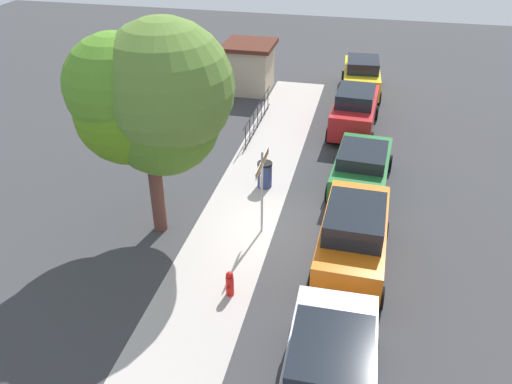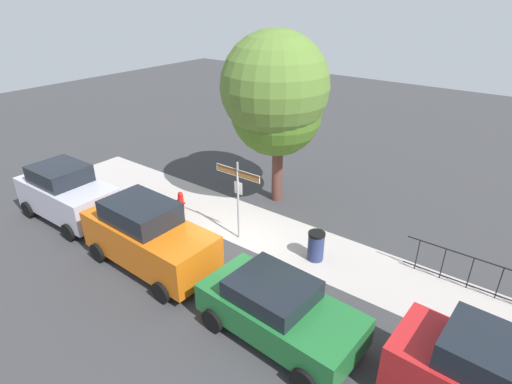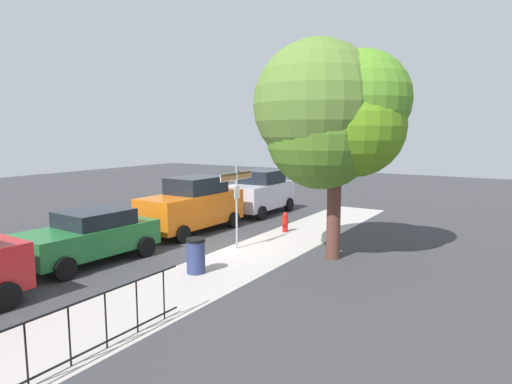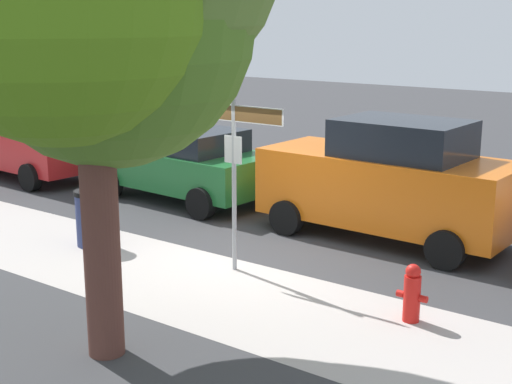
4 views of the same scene
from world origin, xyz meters
name	(u,v)px [view 1 (image 1 of 4)]	position (x,y,z in m)	size (l,w,h in m)	color
ground_plane	(274,231)	(0.00, 0.00, 0.00)	(60.00, 60.00, 0.00)	#38383A
sidewalk_strip	(250,195)	(2.00, 1.30, 0.00)	(24.00, 2.60, 0.00)	#AFA6A1
street_sign	(262,177)	(-0.07, 0.40, 2.01)	(1.80, 0.07, 2.84)	#9EA0A5
shade_tree	(150,100)	(-0.65, 3.51, 4.40)	(3.89, 4.61, 6.69)	brown
car_silver	(329,373)	(-6.04, -2.35, 1.03)	(4.04, 2.12, 2.07)	silver
car_orange	(353,237)	(-1.25, -2.50, 1.07)	(4.54, 2.07, 2.16)	orange
car_green	(362,166)	(3.55, -2.50, 0.81)	(4.15, 2.26, 1.56)	#1F682F
car_red	(355,110)	(8.35, -1.91, 1.00)	(4.45, 2.11, 2.00)	red
car_yellow	(361,76)	(13.15, -1.94, 0.94)	(4.36, 2.22, 1.88)	yellow
iron_fence	(258,116)	(7.67, 2.30, 0.57)	(5.24, 0.04, 1.07)	black
utility_shed	(249,66)	(12.29, 3.80, 1.28)	(2.68, 2.56, 2.50)	tan
fire_hydrant	(230,283)	(-3.15, 0.60, 0.38)	(0.42, 0.22, 0.78)	red
trash_bin	(265,175)	(2.69, 0.90, 0.49)	(0.55, 0.55, 0.98)	navy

